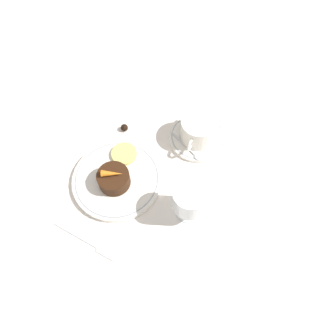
# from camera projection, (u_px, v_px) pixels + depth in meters

# --- Properties ---
(ground_plane) EXTENTS (3.00, 3.00, 0.00)m
(ground_plane) POSITION_uv_depth(u_px,v_px,m) (127.00, 174.00, 0.84)
(ground_plane) COLOR white
(dinner_plate) EXTENTS (0.22, 0.22, 0.01)m
(dinner_plate) POSITION_uv_depth(u_px,v_px,m) (117.00, 179.00, 0.82)
(dinner_plate) COLOR white
(dinner_plate) RESTS_ON ground_plane
(saucer) EXTENTS (0.16, 0.16, 0.01)m
(saucer) POSITION_uv_depth(u_px,v_px,m) (198.00, 137.00, 0.88)
(saucer) COLOR white
(saucer) RESTS_ON ground_plane
(coffee_cup) EXTENTS (0.12, 0.10, 0.07)m
(coffee_cup) POSITION_uv_depth(u_px,v_px,m) (199.00, 129.00, 0.85)
(coffee_cup) COLOR white
(coffee_cup) RESTS_ON saucer
(spoon) EXTENTS (0.06, 0.11, 0.00)m
(spoon) POSITION_uv_depth(u_px,v_px,m) (189.00, 149.00, 0.86)
(spoon) COLOR silver
(spoon) RESTS_ON saucer
(wine_glass) EXTENTS (0.08, 0.08, 0.11)m
(wine_glass) POSITION_uv_depth(u_px,v_px,m) (189.00, 200.00, 0.72)
(wine_glass) COLOR silver
(wine_glass) RESTS_ON ground_plane
(fork) EXTENTS (0.02, 0.17, 0.01)m
(fork) POSITION_uv_depth(u_px,v_px,m) (92.00, 244.00, 0.75)
(fork) COLOR silver
(fork) RESTS_ON ground_plane
(dessert_cake) EXTENTS (0.08, 0.08, 0.04)m
(dessert_cake) POSITION_uv_depth(u_px,v_px,m) (114.00, 179.00, 0.79)
(dessert_cake) COLOR #381E0F
(dessert_cake) RESTS_ON dinner_plate
(carrot_garnish) EXTENTS (0.04, 0.05, 0.02)m
(carrot_garnish) POSITION_uv_depth(u_px,v_px,m) (112.00, 174.00, 0.77)
(carrot_garnish) COLOR orange
(carrot_garnish) RESTS_ON dessert_cake
(pineapple_slice) EXTENTS (0.07, 0.07, 0.01)m
(pineapple_slice) POSITION_uv_depth(u_px,v_px,m) (124.00, 154.00, 0.84)
(pineapple_slice) COLOR #EFE075
(pineapple_slice) RESTS_ON dinner_plate
(chocolate_truffle) EXTENTS (0.02, 0.02, 0.02)m
(chocolate_truffle) POSITION_uv_depth(u_px,v_px,m) (124.00, 128.00, 0.89)
(chocolate_truffle) COLOR black
(chocolate_truffle) RESTS_ON ground_plane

